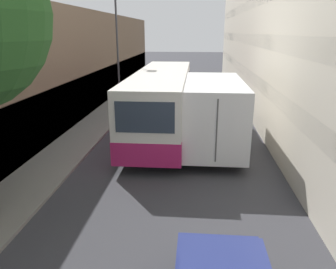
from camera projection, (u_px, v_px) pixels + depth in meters
name	position (u px, v px, depth m)	size (l,w,h in m)	color
ground_plane	(173.00, 154.00, 14.23)	(150.00, 150.00, 0.00)	#38383D
sidewalk_left	(67.00, 150.00, 14.60)	(2.11, 60.00, 0.11)	gray
building_left_shopfront	(12.00, 85.00, 13.91)	(2.40, 60.00, 6.45)	brown
building_right_apartment	(317.00, 37.00, 12.32)	(2.40, 60.00, 9.85)	beige
bus	(162.00, 101.00, 16.93)	(2.57, 11.58, 3.18)	silver
box_truck	(212.00, 110.00, 15.10)	(2.46, 8.12, 3.12)	silver
street_lamp	(117.00, 28.00, 19.66)	(0.36, 0.80, 7.61)	#38383D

